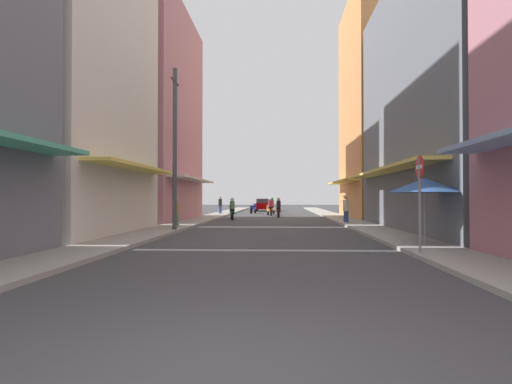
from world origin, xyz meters
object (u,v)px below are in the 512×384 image
(parked_car, at_px, (264,205))
(street_sign_no_entry, at_px, (420,191))
(motorbike_white, at_px, (272,207))
(pedestrian_far, at_px, (220,205))
(pedestrian_foreground, at_px, (346,207))
(utility_pole, at_px, (175,148))
(motorbike_orange, at_px, (270,208))
(motorbike_green, at_px, (232,210))
(motorbike_maroon, at_px, (278,208))
(vendor_umbrella, at_px, (425,185))
(pedestrian_midway, at_px, (176,213))
(motorbike_blue, at_px, (253,208))

(parked_car, height_order, street_sign_no_entry, street_sign_no_entry)
(motorbike_white, distance_m, street_sign_no_entry, 26.53)
(pedestrian_far, relative_size, pedestrian_foreground, 0.97)
(motorbike_white, distance_m, utility_pole, 19.71)
(motorbike_white, bearing_deg, parked_car, 97.60)
(motorbike_orange, bearing_deg, motorbike_white, 86.04)
(motorbike_green, height_order, motorbike_maroon, same)
(motorbike_white, distance_m, pedestrian_far, 4.87)
(motorbike_white, height_order, pedestrian_foreground, pedestrian_foreground)
(motorbike_green, relative_size, utility_pole, 0.24)
(vendor_umbrella, height_order, utility_pole, utility_pole)
(motorbike_green, height_order, pedestrian_midway, motorbike_green)
(vendor_umbrella, xyz_separation_m, utility_pole, (-9.35, 4.80, 1.86))
(motorbike_green, xyz_separation_m, utility_pole, (-1.40, -9.85, 3.10))
(motorbike_blue, distance_m, pedestrian_foreground, 16.66)
(motorbike_white, xyz_separation_m, street_sign_no_entry, (4.34, -26.15, 1.01))
(motorbike_blue, height_order, utility_pole, utility_pole)
(motorbike_green, relative_size, pedestrian_midway, 1.14)
(parked_car, xyz_separation_m, utility_pole, (-2.82, -28.26, 3.07))
(motorbike_green, xyz_separation_m, motorbike_orange, (2.46, 6.45, 0.00))
(motorbike_maroon, relative_size, pedestrian_far, 1.07)
(parked_car, relative_size, pedestrian_midway, 2.64)
(motorbike_orange, xyz_separation_m, street_sign_no_entry, (4.52, -23.42, 1.01))
(pedestrian_midway, bearing_deg, utility_pole, -76.95)
(vendor_umbrella, height_order, street_sign_no_entry, street_sign_no_entry)
(motorbike_white, xyz_separation_m, motorbike_green, (-2.65, -9.18, 0.00))
(motorbike_white, height_order, pedestrian_far, pedestrian_far)
(pedestrian_midway, bearing_deg, motorbike_orange, 73.52)
(pedestrian_foreground, bearing_deg, utility_pole, -146.31)
(parked_car, relative_size, vendor_umbrella, 1.85)
(vendor_umbrella, bearing_deg, pedestrian_far, 113.62)
(utility_pole, bearing_deg, parked_car, 84.30)
(vendor_umbrella, bearing_deg, motorbike_maroon, 104.34)
(parked_car, relative_size, pedestrian_far, 2.44)
(motorbike_blue, height_order, street_sign_no_entry, street_sign_no_entry)
(street_sign_no_entry, bearing_deg, pedestrian_foreground, 88.86)
(motorbike_orange, bearing_deg, motorbike_green, -110.91)
(motorbike_maroon, height_order, street_sign_no_entry, street_sign_no_entry)
(motorbike_green, distance_m, parked_car, 18.46)
(pedestrian_midway, xyz_separation_m, street_sign_no_entry, (8.81, -8.94, 0.93))
(motorbike_blue, distance_m, parked_car, 7.21)
(street_sign_no_entry, bearing_deg, motorbike_green, 112.38)
(pedestrian_far, bearing_deg, pedestrian_foreground, -53.22)
(motorbike_blue, bearing_deg, motorbike_white, -46.80)
(motorbike_maroon, bearing_deg, pedestrian_far, 138.88)
(motorbike_maroon, distance_m, parked_car, 14.74)
(motorbike_maroon, distance_m, street_sign_no_entry, 21.10)
(motorbike_blue, bearing_deg, vendor_umbrella, -74.41)
(parked_car, bearing_deg, motorbike_white, -82.40)
(motorbike_blue, relative_size, motorbike_green, 0.99)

